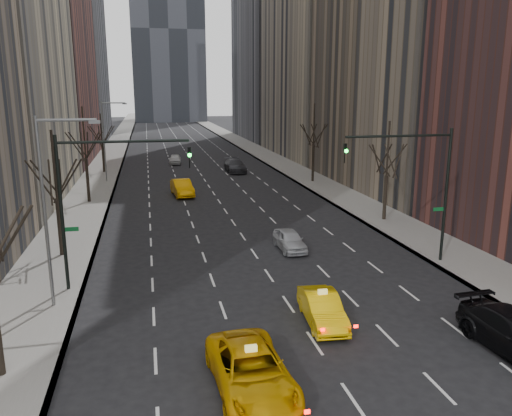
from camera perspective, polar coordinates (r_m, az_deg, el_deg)
ground at (r=18.42m, az=11.00°, el=-20.71°), size 400.00×400.00×0.00m
sidewalk_left at (r=84.75m, az=-16.21°, el=5.80°), size 4.50×320.00×0.15m
sidewalk_right at (r=86.58m, az=0.27°, el=6.47°), size 4.50×320.00×0.15m
bld_left_far at (r=82.21m, az=-24.31°, el=20.34°), size 14.00×28.00×44.00m
bld_right_deep at (r=114.02m, az=2.25°, el=22.67°), size 14.00×30.00×58.00m
tree_lw_b at (r=33.07m, az=-21.76°, el=0.93°), size 3.36×3.50×7.82m
tree_lw_c at (r=48.66m, az=-18.85°, el=5.20°), size 3.36×3.50×8.74m
tree_lw_d at (r=66.51m, az=-17.15°, el=6.88°), size 3.36×3.50×7.36m
tree_rw_b at (r=40.89m, az=14.68°, el=3.63°), size 3.36×3.50×7.82m
tree_rw_c at (r=57.33m, az=6.58°, el=6.93°), size 3.36×3.50×8.74m
traffic_mast_left at (r=26.50m, az=-17.94°, el=2.29°), size 6.69×0.39×8.00m
traffic_mast_right at (r=30.58m, az=18.41°, el=3.64°), size 6.69×0.39×8.00m
streetlight_near at (r=24.78m, az=-22.37°, el=1.53°), size 2.83×0.22×9.00m
streetlight_far at (r=59.29m, az=-16.69°, el=8.21°), size 2.83×0.22×9.00m
taxi_suv at (r=18.16m, az=-0.54°, el=-18.15°), size 2.76×5.56×1.52m
taxi_sedan at (r=23.05m, az=7.56°, el=-11.31°), size 1.80×4.30×1.38m
silver_sedan_ahead at (r=32.97m, az=3.86°, el=-3.66°), size 1.64×3.91×1.32m
far_taxi at (r=50.45m, az=-8.45°, el=2.32°), size 2.24×5.09×1.63m
far_suv_grey at (r=64.83m, az=-2.41°, el=4.85°), size 2.35×5.65×1.63m
far_car_white at (r=72.97m, az=-9.22°, el=5.53°), size 1.97×4.22×1.40m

